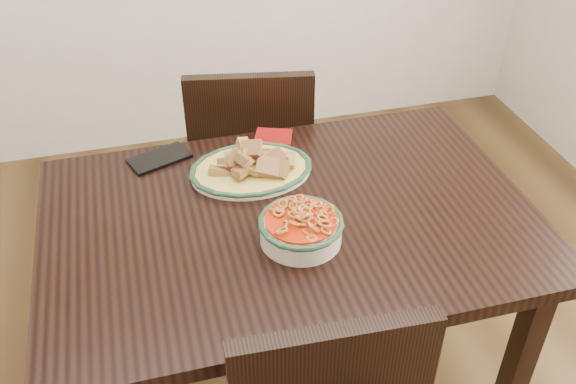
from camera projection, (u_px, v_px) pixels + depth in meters
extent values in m
cube|color=black|center=(290.00, 221.00, 1.69)|extent=(1.28, 0.85, 0.04)
cube|color=black|center=(517.00, 369.00, 1.76)|extent=(0.06, 0.06, 0.71)
cube|color=black|center=(96.00, 274.00, 2.06)|extent=(0.06, 0.06, 0.71)
cube|color=black|center=(415.00, 218.00, 2.29)|extent=(0.06, 0.06, 0.71)
cube|color=black|center=(251.00, 163.00, 2.44)|extent=(0.49, 0.49, 0.04)
cube|color=black|center=(292.00, 183.00, 2.72)|extent=(0.04, 0.04, 0.41)
cube|color=black|center=(212.00, 186.00, 2.70)|extent=(0.04, 0.04, 0.41)
cube|color=black|center=(299.00, 235.00, 2.45)|extent=(0.04, 0.04, 0.41)
cube|color=black|center=(210.00, 239.00, 2.43)|extent=(0.04, 0.04, 0.41)
cube|color=black|center=(251.00, 135.00, 2.14)|extent=(0.42, 0.12, 0.44)
ellipsoid|color=beige|center=(251.00, 171.00, 1.82)|extent=(0.34, 0.26, 0.02)
ellipsoid|color=gold|center=(251.00, 169.00, 1.82)|extent=(0.33, 0.25, 0.01)
torus|color=#17331F|center=(251.00, 168.00, 1.82)|extent=(0.27, 0.27, 0.01)
cylinder|color=beige|center=(301.00, 230.00, 1.58)|extent=(0.20, 0.20, 0.06)
torus|color=#193723|center=(301.00, 222.00, 1.56)|extent=(0.21, 0.21, 0.02)
cylinder|color=#B12308|center=(301.00, 221.00, 1.56)|extent=(0.18, 0.18, 0.01)
cube|color=black|center=(159.00, 158.00, 1.88)|extent=(0.19, 0.15, 0.01)
cube|color=maroon|center=(273.00, 137.00, 1.97)|extent=(0.14, 0.12, 0.01)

